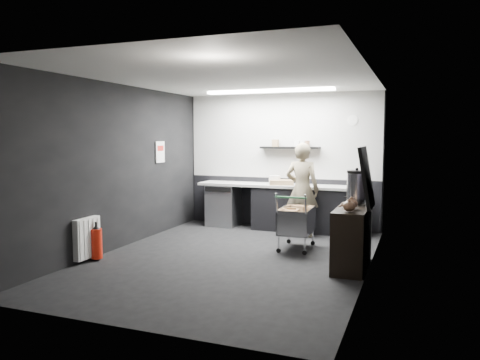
% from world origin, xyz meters
% --- Properties ---
extents(floor, '(5.50, 5.50, 0.00)m').
position_xyz_m(floor, '(0.00, 0.00, 0.00)').
color(floor, black).
rests_on(floor, ground).
extents(ceiling, '(5.50, 5.50, 0.00)m').
position_xyz_m(ceiling, '(0.00, 0.00, 2.70)').
color(ceiling, silver).
rests_on(ceiling, wall_back).
extents(wall_back, '(5.50, 0.00, 5.50)m').
position_xyz_m(wall_back, '(0.00, 2.75, 1.35)').
color(wall_back, black).
rests_on(wall_back, floor).
extents(wall_front, '(5.50, 0.00, 5.50)m').
position_xyz_m(wall_front, '(0.00, -2.75, 1.35)').
color(wall_front, black).
rests_on(wall_front, floor).
extents(wall_left, '(0.00, 5.50, 5.50)m').
position_xyz_m(wall_left, '(-2.00, 0.00, 1.35)').
color(wall_left, black).
rests_on(wall_left, floor).
extents(wall_right, '(0.00, 5.50, 5.50)m').
position_xyz_m(wall_right, '(2.00, 0.00, 1.35)').
color(wall_right, black).
rests_on(wall_right, floor).
extents(kitchen_wall_panel, '(3.95, 0.02, 1.70)m').
position_xyz_m(kitchen_wall_panel, '(0.00, 2.73, 1.85)').
color(kitchen_wall_panel, beige).
rests_on(kitchen_wall_panel, wall_back).
extents(dado_panel, '(3.95, 0.02, 1.00)m').
position_xyz_m(dado_panel, '(0.00, 2.73, 0.50)').
color(dado_panel, black).
rests_on(dado_panel, wall_back).
extents(floating_shelf, '(1.20, 0.22, 0.04)m').
position_xyz_m(floating_shelf, '(0.20, 2.62, 1.62)').
color(floating_shelf, black).
rests_on(floating_shelf, wall_back).
extents(wall_clock, '(0.20, 0.03, 0.20)m').
position_xyz_m(wall_clock, '(1.40, 2.72, 2.15)').
color(wall_clock, white).
rests_on(wall_clock, wall_back).
extents(poster, '(0.02, 0.30, 0.40)m').
position_xyz_m(poster, '(-1.98, 1.30, 1.55)').
color(poster, white).
rests_on(poster, wall_left).
extents(poster_red_band, '(0.02, 0.22, 0.10)m').
position_xyz_m(poster_red_band, '(-1.98, 1.30, 1.62)').
color(poster_red_band, red).
rests_on(poster_red_band, poster).
extents(radiator, '(0.10, 0.50, 0.60)m').
position_xyz_m(radiator, '(-1.94, -0.90, 0.35)').
color(radiator, white).
rests_on(radiator, wall_left).
extents(ceiling_strip, '(2.40, 0.20, 0.04)m').
position_xyz_m(ceiling_strip, '(0.00, 1.85, 2.67)').
color(ceiling_strip, white).
rests_on(ceiling_strip, ceiling).
extents(prep_counter, '(3.20, 0.61, 0.90)m').
position_xyz_m(prep_counter, '(0.14, 2.42, 0.46)').
color(prep_counter, black).
rests_on(prep_counter, floor).
extents(person, '(0.66, 0.47, 1.73)m').
position_xyz_m(person, '(0.61, 1.97, 0.87)').
color(person, '#B9B193').
rests_on(person, floor).
extents(shopping_cart, '(0.52, 0.85, 0.92)m').
position_xyz_m(shopping_cart, '(0.76, 0.95, 0.44)').
color(shopping_cart, silver).
rests_on(shopping_cart, floor).
extents(sideboard, '(0.49, 1.14, 1.71)m').
position_xyz_m(sideboard, '(1.78, 0.18, 0.55)').
color(sideboard, black).
rests_on(sideboard, floor).
extents(fire_extinguisher, '(0.17, 0.17, 0.55)m').
position_xyz_m(fire_extinguisher, '(-1.85, -0.80, 0.27)').
color(fire_extinguisher, red).
rests_on(fire_extinguisher, floor).
extents(cardboard_box, '(0.54, 0.46, 0.09)m').
position_xyz_m(cardboard_box, '(0.11, 2.37, 0.95)').
color(cardboard_box, '#8E714B').
rests_on(cardboard_box, prep_counter).
extents(pink_tub, '(0.21, 0.21, 0.21)m').
position_xyz_m(pink_tub, '(0.51, 2.42, 1.01)').
color(pink_tub, '#F5D5D8').
rests_on(pink_tub, prep_counter).
extents(white_container, '(0.21, 0.17, 0.18)m').
position_xyz_m(white_container, '(-0.04, 2.37, 0.99)').
color(white_container, white).
rests_on(white_container, prep_counter).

